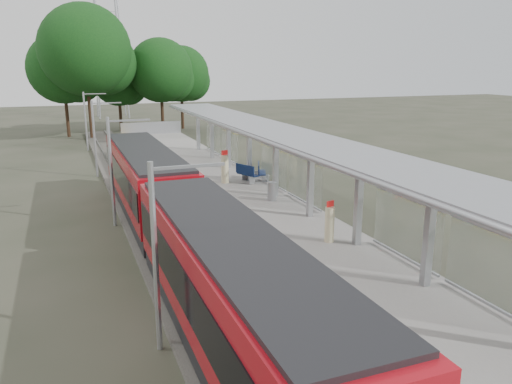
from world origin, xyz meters
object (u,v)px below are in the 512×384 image
info_pillar_near (330,224)px  litter_bin (272,191)px  info_pillar_far (225,169)px  bench_mid (247,173)px  bench_far (260,171)px  train (175,215)px

info_pillar_near → litter_bin: info_pillar_near is taller
info_pillar_near → info_pillar_far: info_pillar_far is taller
bench_mid → bench_far: size_ratio=1.00×
bench_far → info_pillar_far: (-2.22, 0.10, 0.29)m
info_pillar_near → info_pillar_far: 11.17m
info_pillar_far → litter_bin: info_pillar_far is taller
train → info_pillar_near: 6.10m
bench_mid → litter_bin: 4.36m
bench_mid → info_pillar_near: size_ratio=0.96×
bench_mid → info_pillar_near: 10.86m
bench_far → info_pillar_far: bearing=-161.5°
litter_bin → info_pillar_near: bearing=-92.6°
train → bench_far: (7.11, 8.77, -0.50)m
info_pillar_near → litter_bin: bearing=73.5°
train → litter_bin: bearing=35.3°
bench_mid → info_pillar_near: (-0.51, -10.85, 0.17)m
train → info_pillar_near: size_ratio=16.50×
bench_mid → litter_bin: bearing=-115.8°
bench_mid → litter_bin: (-0.21, -4.35, -0.07)m
info_pillar_far → bench_far: bearing=-13.0°
info_pillar_far → train: bearing=-129.4°
train → info_pillar_near: train is taller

